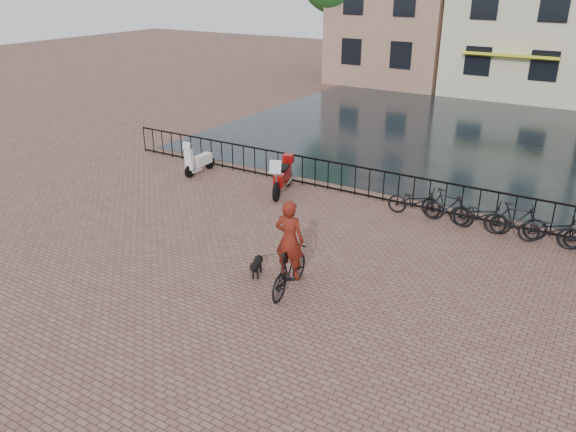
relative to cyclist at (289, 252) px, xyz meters
The scene contains 12 objects.
ground 2.13m from the cyclist, 116.72° to the right, with size 100.00×100.00×0.00m, color brown.
canal_water 15.67m from the cyclist, 93.11° to the left, with size 20.00×20.00×0.00m, color black.
railing 6.39m from the cyclist, 97.65° to the left, with size 20.00×0.05×1.02m.
cyclist is the anchor object (origin of this frame).
dog 1.29m from the cyclist, 169.82° to the left, with size 0.51×0.80×0.51m.
motorcycle 6.32m from the cyclist, 123.61° to the left, with size 1.05×2.04×1.42m.
scooter 8.96m from the cyclist, 143.03° to the left, with size 0.44×1.46×1.35m.
parked_bike_0 5.82m from the cyclist, 80.54° to the left, with size 0.60×1.72×0.90m, color black.
parked_bike_1 6.04m from the cyclist, 71.59° to the left, with size 0.47×1.66×1.00m, color black.
parked_bike_2 6.41m from the cyclist, 63.48° to the left, with size 0.60×1.72×0.90m, color black.
parked_bike_3 6.88m from the cyclist, 56.37° to the left, with size 0.47×1.66×1.00m, color black.
parked_bike_4 7.45m from the cyclist, 50.26° to the left, with size 0.60×1.72×0.90m, color black.
Camera 1 is at (6.71, -7.88, 6.73)m, focal length 35.00 mm.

